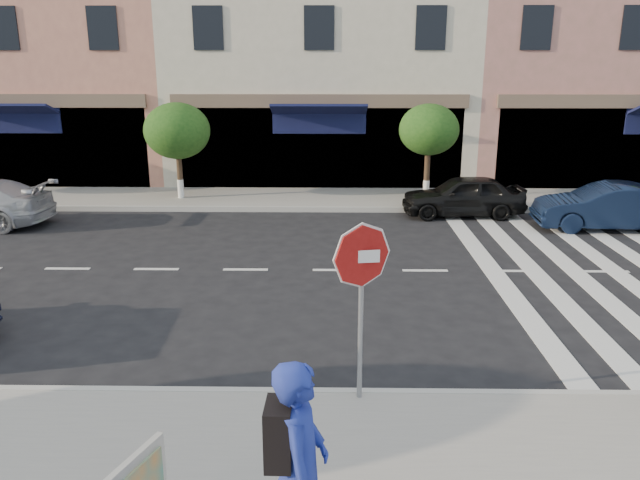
{
  "coord_description": "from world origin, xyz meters",
  "views": [
    {
      "loc": [
        -0.13,
        -9.13,
        4.52
      ],
      "look_at": [
        -0.3,
        1.59,
        1.4
      ],
      "focal_mm": 35.0,
      "sensor_mm": 36.0,
      "label": 1
    }
  ],
  "objects": [
    {
      "name": "ground",
      "position": [
        0.0,
        0.0,
        0.0
      ],
      "size": [
        120.0,
        120.0,
        0.0
      ],
      "primitive_type": "plane",
      "color": "black",
      "rests_on": "ground"
    },
    {
      "name": "building_east_mid",
      "position": [
        11.5,
        17.0,
        6.5
      ],
      "size": [
        13.0,
        9.0,
        13.0
      ],
      "primitive_type": "cube",
      "color": "tan",
      "rests_on": "ground"
    },
    {
      "name": "car_far_mid",
      "position": [
        3.84,
        9.09,
        0.61
      ],
      "size": [
        3.64,
        1.57,
        1.23
      ],
      "primitive_type": "imported",
      "rotation": [
        0.0,
        0.0,
        -1.54
      ],
      "color": "black",
      "rests_on": "ground"
    },
    {
      "name": "photographer",
      "position": [
        -0.37,
        -4.54,
        1.15
      ],
      "size": [
        0.5,
        0.74,
        2.0
      ],
      "primitive_type": "imported",
      "rotation": [
        0.0,
        0.0,
        1.54
      ],
      "color": "navy",
      "rests_on": "sidewalk_near"
    },
    {
      "name": "car_far_right",
      "position": [
        7.47,
        7.6,
        0.63
      ],
      "size": [
        3.91,
        1.55,
        1.27
      ],
      "primitive_type": "imported",
      "rotation": [
        0.0,
        0.0,
        -1.63
      ],
      "color": "black",
      "rests_on": "ground"
    },
    {
      "name": "building_centre",
      "position": [
        -0.5,
        17.0,
        5.5
      ],
      "size": [
        11.0,
        9.0,
        11.0
      ],
      "primitive_type": "cube",
      "color": "beige",
      "rests_on": "ground"
    },
    {
      "name": "street_tree_c",
      "position": [
        3.0,
        10.8,
        2.36
      ],
      "size": [
        1.9,
        1.9,
        3.04
      ],
      "color": "#473323",
      "rests_on": "sidewalk_far"
    },
    {
      "name": "stop_sign",
      "position": [
        0.28,
        -1.67,
        1.92
      ],
      "size": [
        0.85,
        0.16,
        2.43
      ],
      "rotation": [
        0.0,
        0.0,
        0.15
      ],
      "color": "gray",
      "rests_on": "sidewalk_near"
    },
    {
      "name": "sidewalk_far",
      "position": [
        0.0,
        11.0,
        0.07
      ],
      "size": [
        60.0,
        3.0,
        0.15
      ],
      "primitive_type": "cube",
      "color": "gray",
      "rests_on": "ground"
    },
    {
      "name": "street_tree_wb",
      "position": [
        -5.0,
        10.8,
        2.31
      ],
      "size": [
        2.1,
        2.1,
        3.06
      ],
      "color": "#473323",
      "rests_on": "sidewalk_far"
    }
  ]
}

